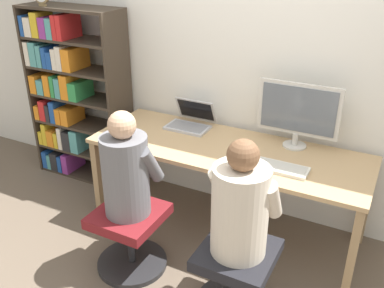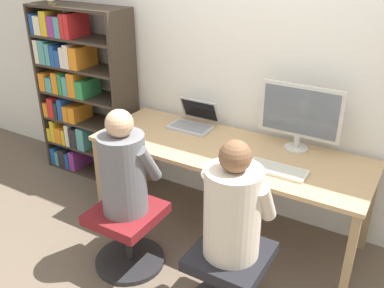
# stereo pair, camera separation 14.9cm
# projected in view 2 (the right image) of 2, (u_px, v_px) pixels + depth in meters

# --- Properties ---
(ground_plane) EXTENTS (14.00, 14.00, 0.00)m
(ground_plane) POSITION_uv_depth(u_px,v_px,m) (203.00, 255.00, 3.07)
(ground_plane) COLOR brown
(wall_back) EXTENTS (10.00, 0.05, 2.60)m
(wall_back) POSITION_uv_depth(u_px,v_px,m) (257.00, 53.00, 3.11)
(wall_back) COLOR silver
(wall_back) RESTS_ON ground_plane
(desk) EXTENTS (2.00, 0.71, 0.71)m
(desk) POSITION_uv_depth(u_px,v_px,m) (228.00, 156.00, 3.07)
(desk) COLOR tan
(desk) RESTS_ON ground_plane
(desktop_monitor) EXTENTS (0.57, 0.17, 0.47)m
(desktop_monitor) POSITION_uv_depth(u_px,v_px,m) (300.00, 115.00, 2.92)
(desktop_monitor) COLOR beige
(desktop_monitor) RESTS_ON desk
(laptop) EXTENTS (0.33, 0.30, 0.21)m
(laptop) POSITION_uv_depth(u_px,v_px,m) (193.00, 121.00, 3.37)
(laptop) COLOR #B7B7BC
(laptop) RESTS_ON desk
(keyboard) EXTENTS (0.38, 0.16, 0.03)m
(keyboard) POSITION_uv_depth(u_px,v_px,m) (277.00, 170.00, 2.73)
(keyboard) COLOR silver
(keyboard) RESTS_ON desk
(computer_mouse_by_keyboard) EXTENTS (0.06, 0.09, 0.04)m
(computer_mouse_by_keyboard) POSITION_uv_depth(u_px,v_px,m) (242.00, 161.00, 2.83)
(computer_mouse_by_keyboard) COLOR black
(computer_mouse_by_keyboard) RESTS_ON desk
(office_chair_left) EXTENTS (0.48, 0.48, 0.44)m
(office_chair_left) POSITION_uv_depth(u_px,v_px,m) (229.00, 277.00, 2.51)
(office_chair_left) COLOR #262628
(office_chair_left) RESTS_ON ground_plane
(office_chair_right) EXTENTS (0.48, 0.48, 0.44)m
(office_chair_right) POSITION_uv_depth(u_px,v_px,m) (128.00, 233.00, 2.89)
(office_chair_right) COLOR #262628
(office_chair_right) RESTS_ON ground_plane
(person_at_monitor) EXTENTS (0.39, 0.35, 0.70)m
(person_at_monitor) POSITION_uv_depth(u_px,v_px,m) (233.00, 207.00, 2.31)
(person_at_monitor) COLOR beige
(person_at_monitor) RESTS_ON office_chair_left
(person_at_laptop) EXTENTS (0.36, 0.34, 0.70)m
(person_at_laptop) POSITION_uv_depth(u_px,v_px,m) (123.00, 168.00, 2.68)
(person_at_laptop) COLOR slate
(person_at_laptop) RESTS_ON office_chair_right
(bookshelf) EXTENTS (0.93, 0.33, 1.56)m
(bookshelf) POSITION_uv_depth(u_px,v_px,m) (76.00, 92.00, 3.89)
(bookshelf) COLOR #382D23
(bookshelf) RESTS_ON ground_plane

